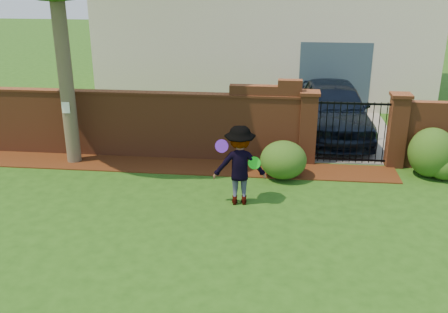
# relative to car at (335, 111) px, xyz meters

# --- Properties ---
(ground) EXTENTS (80.00, 80.00, 0.01)m
(ground) POSITION_rel_car_xyz_m (-3.27, -6.12, -0.82)
(ground) COLOR #214A12
(ground) RESTS_ON ground
(mulch_bed) EXTENTS (11.10, 1.08, 0.03)m
(mulch_bed) POSITION_rel_car_xyz_m (-4.22, -2.78, -0.80)
(mulch_bed) COLOR #3B1A0A
(mulch_bed) RESTS_ON ground
(brick_wall) EXTENTS (8.70, 0.31, 2.16)m
(brick_wall) POSITION_rel_car_xyz_m (-5.28, -2.12, 0.11)
(brick_wall) COLOR brown
(brick_wall) RESTS_ON ground
(pillar_left) EXTENTS (0.50, 0.50, 1.88)m
(pillar_left) POSITION_rel_car_xyz_m (-0.87, -2.12, 0.14)
(pillar_left) COLOR brown
(pillar_left) RESTS_ON ground
(pillar_right) EXTENTS (0.50, 0.50, 1.88)m
(pillar_right) POSITION_rel_car_xyz_m (1.33, -2.12, 0.14)
(pillar_right) COLOR brown
(pillar_right) RESTS_ON ground
(iron_gate) EXTENTS (1.78, 0.03, 1.60)m
(iron_gate) POSITION_rel_car_xyz_m (0.23, -2.12, 0.04)
(iron_gate) COLOR black
(iron_gate) RESTS_ON ground
(driveway) EXTENTS (3.20, 8.00, 0.01)m
(driveway) POSITION_rel_car_xyz_m (0.23, 1.88, -0.81)
(driveway) COLOR gray
(driveway) RESTS_ON ground
(house) EXTENTS (12.40, 6.40, 6.30)m
(house) POSITION_rel_car_xyz_m (-2.26, 5.87, 2.35)
(house) COLOR #ECE0C5
(house) RESTS_ON ground
(car) EXTENTS (2.21, 4.89, 1.63)m
(car) POSITION_rel_car_xyz_m (0.00, 0.00, 0.00)
(car) COLOR black
(car) RESTS_ON ground
(paper_notice) EXTENTS (0.20, 0.01, 0.28)m
(paper_notice) POSITION_rel_car_xyz_m (-6.87, -2.91, 0.68)
(paper_notice) COLOR white
(paper_notice) RESTS_ON tree
(shrub_left) EXTENTS (1.11, 1.11, 0.91)m
(shrub_left) POSITION_rel_car_xyz_m (-1.47, -3.21, -0.36)
(shrub_left) COLOR #1D4A16
(shrub_left) RESTS_ON ground
(shrub_middle) EXTENTS (1.10, 1.10, 1.21)m
(shrub_middle) POSITION_rel_car_xyz_m (2.06, -2.71, -0.21)
(shrub_middle) COLOR #1D4A16
(shrub_middle) RESTS_ON ground
(shrub_right) EXTENTS (0.79, 0.79, 0.70)m
(shrub_right) POSITION_rel_car_xyz_m (2.33, -2.87, -0.47)
(shrub_right) COLOR #1D4A16
(shrub_right) RESTS_ON ground
(man) EXTENTS (1.18, 0.76, 1.73)m
(man) POSITION_rel_car_xyz_m (-2.40, -4.75, 0.05)
(man) COLOR gray
(man) RESTS_ON ground
(frisbee_purple) EXTENTS (0.28, 0.09, 0.28)m
(frisbee_purple) POSITION_rel_car_xyz_m (-2.76, -4.83, 0.50)
(frisbee_purple) COLOR #6120CD
(frisbee_purple) RESTS_ON man
(frisbee_green) EXTENTS (0.27, 0.09, 0.27)m
(frisbee_green) POSITION_rel_car_xyz_m (-2.08, -4.84, 0.16)
(frisbee_green) COLOR #1AC51F
(frisbee_green) RESTS_ON man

